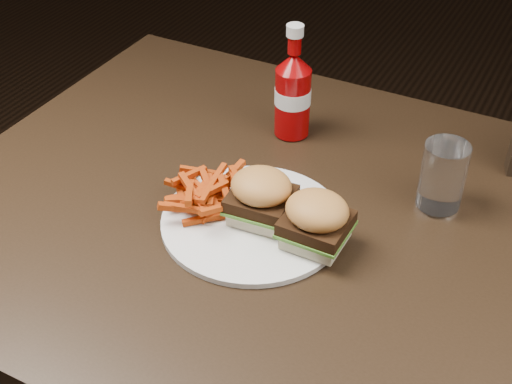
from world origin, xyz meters
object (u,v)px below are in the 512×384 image
at_px(plate, 253,221).
at_px(ketchup_bottle, 293,102).
at_px(tumbler, 443,176).
at_px(dining_table, 343,243).

xyz_separation_m(plate, ketchup_bottle, (-0.05, 0.24, 0.06)).
bearing_deg(tumbler, ketchup_bottle, 163.78).
distance_m(plate, ketchup_bottle, 0.25).
height_order(plate, ketchup_bottle, ketchup_bottle).
bearing_deg(tumbler, plate, -143.94).
relative_size(ketchup_bottle, tumbler, 1.16).
bearing_deg(dining_table, plate, -160.08).
relative_size(dining_table, plate, 4.67).
relative_size(plate, tumbler, 2.58).
height_order(plate, tumbler, tumbler).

